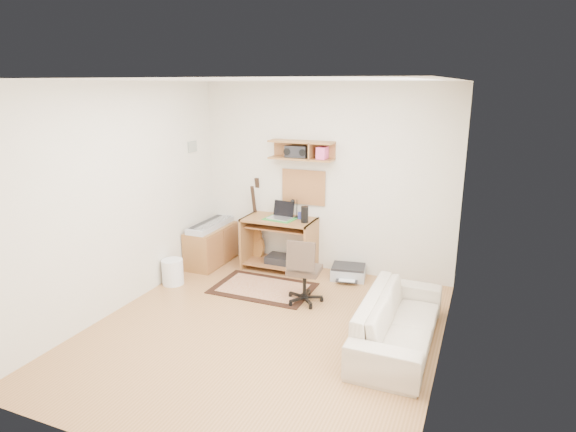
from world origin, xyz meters
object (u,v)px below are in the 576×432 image
at_px(task_chair, 305,270).
at_px(desk, 279,244).
at_px(cabinet, 211,245).
at_px(sofa, 399,313).
at_px(printer, 348,272).

bearing_deg(task_chair, desk, 123.93).
distance_m(cabinet, sofa, 3.22).
bearing_deg(printer, task_chair, -117.36).
bearing_deg(task_chair, cabinet, 152.56).
distance_m(desk, cabinet, 1.03).
bearing_deg(cabinet, sofa, -23.14).
height_order(task_chair, sofa, task_chair).
distance_m(task_chair, printer, 1.02).
xyz_separation_m(task_chair, printer, (0.29, 0.92, -0.33)).
height_order(task_chair, cabinet, task_chair).
height_order(task_chair, printer, task_chair).
bearing_deg(sofa, cabinet, 66.86).
distance_m(task_chair, sofa, 1.35).
bearing_deg(task_chair, printer, 67.40).
xyz_separation_m(task_chair, sofa, (1.23, -0.55, -0.07)).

